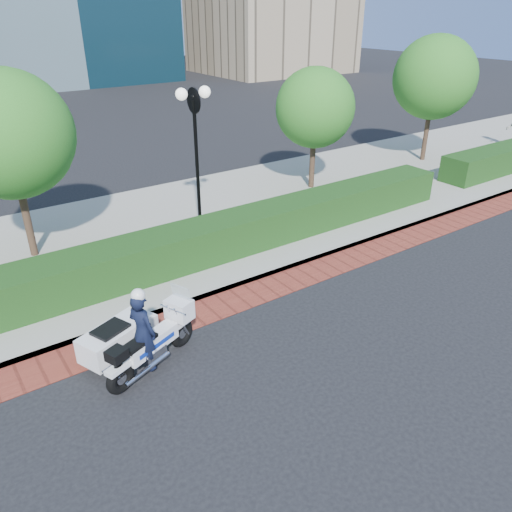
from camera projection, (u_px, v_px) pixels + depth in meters
ground at (278, 328)px, 10.85m from camera, size 120.00×120.00×0.00m
brick_strip at (241, 298)px, 11.95m from camera, size 60.00×1.00×0.01m
sidewalk at (159, 233)px, 15.21m from camera, size 60.00×8.00×0.15m
hedge_main at (197, 244)px, 13.19m from camera, size 18.00×1.20×1.00m
lamppost at (196, 139)px, 13.84m from camera, size 1.02×0.70×4.21m
tree_b at (8, 135)px, 12.27m from camera, size 3.20×3.20×4.89m
tree_c at (315, 108)px, 17.57m from camera, size 2.80×2.80×4.30m
tree_d at (435, 78)px, 20.64m from camera, size 3.40×3.40×5.16m
police_motorcycle at (135, 337)px, 9.51m from camera, size 2.34×1.73×1.84m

